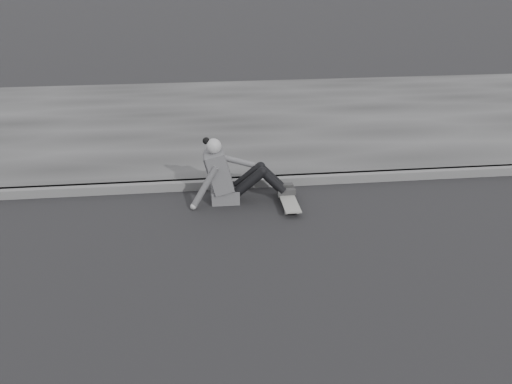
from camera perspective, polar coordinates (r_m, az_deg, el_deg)
ground at (r=6.33m, az=21.75°, el=-7.66°), size 80.00×80.00×0.00m
curb at (r=8.40m, az=13.88°, el=1.64°), size 24.00×0.16×0.12m
sidewalk at (r=11.11m, az=8.61°, el=7.47°), size 24.00×6.00×0.12m
skateboard at (r=7.34m, az=3.27°, el=-0.85°), size 0.20×0.78×0.09m
seated_woman at (r=7.36m, az=-2.65°, el=1.70°), size 1.38×0.46×0.88m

